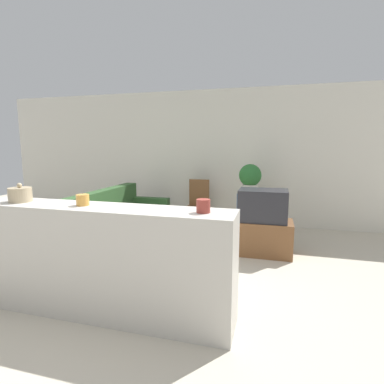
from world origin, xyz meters
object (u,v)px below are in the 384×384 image
(wooden_chair, at_px, (198,203))
(potted_plant, at_px, (250,177))
(television, at_px, (262,205))
(decorative_bowl, at_px, (20,195))
(couch, at_px, (120,224))

(wooden_chair, xyz_separation_m, potted_plant, (0.99, -0.07, 0.53))
(television, xyz_separation_m, decorative_bowl, (-2.24, -2.06, 0.38))
(couch, relative_size, wooden_chair, 2.20)
(decorative_bowl, bearing_deg, couch, 91.39)
(couch, bearing_deg, decorative_bowl, -88.61)
(television, distance_m, potted_plant, 1.10)
(couch, relative_size, potted_plant, 4.18)
(television, relative_size, decorative_bowl, 3.29)
(couch, xyz_separation_m, decorative_bowl, (0.05, -2.01, 0.82))
(couch, bearing_deg, wooden_chair, 47.51)
(potted_plant, relative_size, decorative_bowl, 2.32)
(television, height_order, wooden_chair, television)
(television, bearing_deg, decorative_bowl, -137.44)
(couch, height_order, potted_plant, potted_plant)
(wooden_chair, height_order, decorative_bowl, decorative_bowl)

